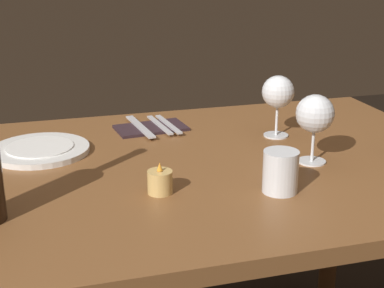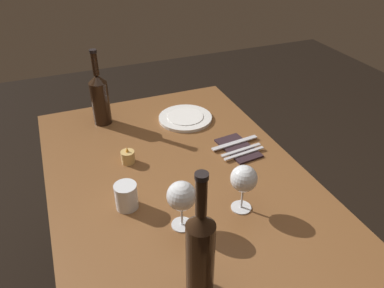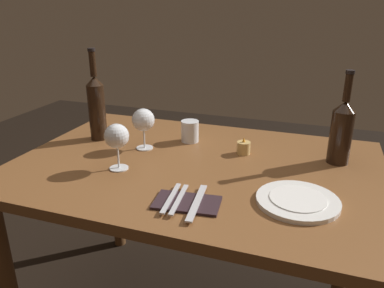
{
  "view_description": "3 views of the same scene",
  "coord_description": "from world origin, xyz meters",
  "px_view_note": "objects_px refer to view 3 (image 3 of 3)",
  "views": [
    {
      "loc": [
        0.38,
        1.21,
        1.22
      ],
      "look_at": [
        0.04,
        0.02,
        0.8
      ],
      "focal_mm": 54.11,
      "sensor_mm": 36.0,
      "label": 1
    },
    {
      "loc": [
        -1.01,
        0.35,
        1.58
      ],
      "look_at": [
        -0.0,
        -0.06,
        0.86
      ],
      "focal_mm": 34.98,
      "sensor_mm": 36.0,
      "label": 2
    },
    {
      "loc": [
        0.4,
        -1.18,
        1.29
      ],
      "look_at": [
        -0.01,
        -0.01,
        0.82
      ],
      "focal_mm": 35.17,
      "sensor_mm": 36.0,
      "label": 3
    }
  ],
  "objects_px": {
    "folded_napkin": "(187,203)",
    "fork_inner": "(179,199)",
    "wine_bottle_second": "(342,130)",
    "water_tumbler": "(190,132)",
    "fork_outer": "(171,198)",
    "table_knife": "(197,202)",
    "wine_glass_right": "(117,137)",
    "wine_glass_left": "(143,121)",
    "votive_candle": "(243,148)",
    "wine_bottle": "(97,106)",
    "dinner_plate": "(298,201)"
  },
  "relations": [
    {
      "from": "wine_glass_right",
      "to": "fork_inner",
      "type": "xyz_separation_m",
      "value": [
        0.28,
        -0.15,
        -0.11
      ]
    },
    {
      "from": "wine_glass_left",
      "to": "water_tumbler",
      "type": "xyz_separation_m",
      "value": [
        0.14,
        0.14,
        -0.08
      ]
    },
    {
      "from": "wine_glass_left",
      "to": "wine_bottle_second",
      "type": "height_order",
      "value": "wine_bottle_second"
    },
    {
      "from": "fork_inner",
      "to": "wine_glass_left",
      "type": "bearing_deg",
      "value": 128.68
    },
    {
      "from": "wine_bottle",
      "to": "folded_napkin",
      "type": "xyz_separation_m",
      "value": [
        0.54,
        -0.39,
        -0.14
      ]
    },
    {
      "from": "water_tumbler",
      "to": "fork_inner",
      "type": "bearing_deg",
      "value": -74.01
    },
    {
      "from": "fork_inner",
      "to": "wine_glass_right",
      "type": "bearing_deg",
      "value": 152.06
    },
    {
      "from": "folded_napkin",
      "to": "table_knife",
      "type": "distance_m",
      "value": 0.03
    },
    {
      "from": "wine_glass_right",
      "to": "fork_inner",
      "type": "height_order",
      "value": "wine_glass_right"
    },
    {
      "from": "wine_glass_left",
      "to": "fork_outer",
      "type": "distance_m",
      "value": 0.45
    },
    {
      "from": "table_knife",
      "to": "fork_inner",
      "type": "bearing_deg",
      "value": 180.0
    },
    {
      "from": "wine_glass_right",
      "to": "table_knife",
      "type": "bearing_deg",
      "value": -23.95
    },
    {
      "from": "folded_napkin",
      "to": "fork_inner",
      "type": "distance_m",
      "value": 0.03
    },
    {
      "from": "wine_glass_right",
      "to": "wine_bottle_second",
      "type": "bearing_deg",
      "value": 23.36
    },
    {
      "from": "wine_glass_right",
      "to": "dinner_plate",
      "type": "height_order",
      "value": "wine_glass_right"
    },
    {
      "from": "wine_bottle_second",
      "to": "table_knife",
      "type": "xyz_separation_m",
      "value": [
        -0.38,
        -0.46,
        -0.11
      ]
    },
    {
      "from": "wine_bottle",
      "to": "table_knife",
      "type": "height_order",
      "value": "wine_bottle"
    },
    {
      "from": "wine_bottle",
      "to": "votive_candle",
      "type": "bearing_deg",
      "value": 3.44
    },
    {
      "from": "votive_candle",
      "to": "table_knife",
      "type": "xyz_separation_m",
      "value": [
        -0.04,
        -0.43,
        -0.01
      ]
    },
    {
      "from": "wine_bottle_second",
      "to": "fork_inner",
      "type": "height_order",
      "value": "wine_bottle_second"
    },
    {
      "from": "wine_glass_left",
      "to": "wine_bottle",
      "type": "relative_size",
      "value": 0.43
    },
    {
      "from": "wine_glass_right",
      "to": "fork_outer",
      "type": "distance_m",
      "value": 0.32
    },
    {
      "from": "fork_inner",
      "to": "fork_outer",
      "type": "bearing_deg",
      "value": 180.0
    },
    {
      "from": "wine_glass_left",
      "to": "wine_glass_right",
      "type": "bearing_deg",
      "value": -89.84
    },
    {
      "from": "votive_candle",
      "to": "table_knife",
      "type": "distance_m",
      "value": 0.43
    },
    {
      "from": "wine_glass_right",
      "to": "wine_bottle_second",
      "type": "xyz_separation_m",
      "value": [
        0.72,
        0.31,
        0.01
      ]
    },
    {
      "from": "fork_inner",
      "to": "wine_bottle",
      "type": "bearing_deg",
      "value": 142.66
    },
    {
      "from": "fork_inner",
      "to": "fork_outer",
      "type": "distance_m",
      "value": 0.03
    },
    {
      "from": "wine_bottle",
      "to": "fork_outer",
      "type": "relative_size",
      "value": 2.09
    },
    {
      "from": "water_tumbler",
      "to": "votive_candle",
      "type": "height_order",
      "value": "water_tumbler"
    },
    {
      "from": "wine_bottle_second",
      "to": "fork_outer",
      "type": "bearing_deg",
      "value": -135.06
    },
    {
      "from": "wine_bottle_second",
      "to": "votive_candle",
      "type": "distance_m",
      "value": 0.35
    },
    {
      "from": "fork_outer",
      "to": "table_knife",
      "type": "bearing_deg",
      "value": 0.0
    },
    {
      "from": "wine_glass_left",
      "to": "wine_glass_right",
      "type": "height_order",
      "value": "wine_glass_right"
    },
    {
      "from": "dinner_plate",
      "to": "fork_inner",
      "type": "bearing_deg",
      "value": -161.21
    },
    {
      "from": "wine_glass_left",
      "to": "folded_napkin",
      "type": "height_order",
      "value": "wine_glass_left"
    },
    {
      "from": "wine_glass_right",
      "to": "wine_bottle_second",
      "type": "relative_size",
      "value": 0.49
    },
    {
      "from": "wine_glass_right",
      "to": "folded_napkin",
      "type": "relative_size",
      "value": 0.81
    },
    {
      "from": "fork_inner",
      "to": "fork_outer",
      "type": "xyz_separation_m",
      "value": [
        -0.03,
        0.0,
        0.0
      ]
    },
    {
      "from": "wine_bottle",
      "to": "dinner_plate",
      "type": "xyz_separation_m",
      "value": [
        0.84,
        -0.28,
        -0.14
      ]
    },
    {
      "from": "dinner_plate",
      "to": "folded_napkin",
      "type": "bearing_deg",
      "value": -159.77
    },
    {
      "from": "wine_glass_right",
      "to": "votive_candle",
      "type": "distance_m",
      "value": 0.48
    },
    {
      "from": "wine_bottle_second",
      "to": "wine_glass_left",
      "type": "bearing_deg",
      "value": -171.56
    },
    {
      "from": "dinner_plate",
      "to": "fork_outer",
      "type": "xyz_separation_m",
      "value": [
        -0.35,
        -0.11,
        0.0
      ]
    },
    {
      "from": "dinner_plate",
      "to": "folded_napkin",
      "type": "xyz_separation_m",
      "value": [
        -0.3,
        -0.11,
        -0.0
      ]
    },
    {
      "from": "wine_bottle_second",
      "to": "water_tumbler",
      "type": "relative_size",
      "value": 3.79
    },
    {
      "from": "fork_inner",
      "to": "wine_bottle_second",
      "type": "bearing_deg",
      "value": 46.54
    },
    {
      "from": "wine_glass_left",
      "to": "fork_outer",
      "type": "xyz_separation_m",
      "value": [
        0.26,
        -0.35,
        -0.1
      ]
    },
    {
      "from": "wine_bottle_second",
      "to": "folded_napkin",
      "type": "bearing_deg",
      "value": -131.78
    },
    {
      "from": "dinner_plate",
      "to": "folded_napkin",
      "type": "distance_m",
      "value": 0.32
    }
  ]
}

